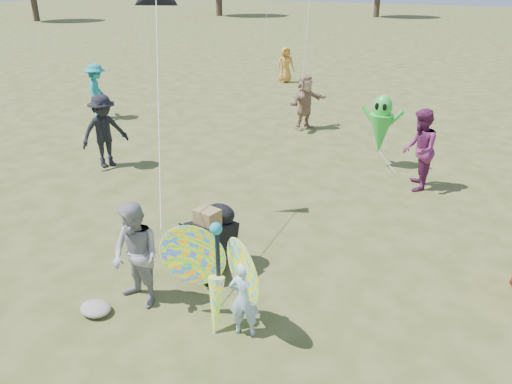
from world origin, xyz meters
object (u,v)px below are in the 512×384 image
jogging_stroller (212,235)px  alien_kite (381,127)px  child_girl (244,299)px  butterfly_kite (217,277)px  crowd_i (97,91)px  crowd_e (419,150)px  adult_man (136,256)px  crowd_b (104,131)px  crowd_g (286,65)px  crowd_d (305,102)px

jogging_stroller → alien_kite: size_ratio=0.63×
child_girl → jogging_stroller: bearing=-61.1°
butterfly_kite → crowd_i: bearing=143.5°
crowd_e → crowd_i: size_ratio=1.01×
alien_kite → jogging_stroller: bearing=-97.9°
child_girl → adult_man: bearing=-14.2°
crowd_b → crowd_i: size_ratio=1.00×
butterfly_kite → alien_kite: 6.95m
crowd_g → alien_kite: (6.59, -8.09, 0.22)m
crowd_e → adult_man: bearing=-36.0°
crowd_b → crowd_e: crowd_e is taller
crowd_b → alien_kite: crowd_b is taller
child_girl → crowd_g: 16.57m
jogging_stroller → butterfly_kite: 1.35m
crowd_b → crowd_i: bearing=70.0°
child_girl → adult_man: (-1.62, -0.17, 0.23)m
adult_man → crowd_i: size_ratio=0.88×
crowd_g → alien_kite: bearing=-93.0°
jogging_stroller → butterfly_kite: bearing=-44.8°
crowd_i → jogging_stroller: 10.12m
crowd_b → jogging_stroller: size_ratio=1.60×
jogging_stroller → alien_kite: alien_kite is taller
child_girl → crowd_b: size_ratio=0.61×
child_girl → alien_kite: size_ratio=0.61×
butterfly_kite → child_girl: bearing=3.1°
crowd_d → crowd_g: (-3.69, 6.05, -0.07)m
adult_man → crowd_i: crowd_i is taller
crowd_e → butterfly_kite: size_ratio=1.01×
adult_man → alien_kite: alien_kite is taller
alien_kite → adult_man: bearing=-99.7°
crowd_g → child_girl: bearing=-107.2°
crowd_d → butterfly_kite: 9.44m
jogging_stroller → crowd_b: bearing=159.9°
crowd_i → jogging_stroller: (8.35, -5.71, -0.26)m
child_girl → crowd_b: bearing=-51.2°
crowd_e → jogging_stroller: 5.30m
adult_man → jogging_stroller: adult_man is taller
crowd_g → butterfly_kite: (6.60, -15.04, -0.01)m
crowd_i → alien_kite: crowd_i is taller
child_girl → crowd_b: (-6.07, 3.64, 0.34)m
crowd_d → crowd_e: bearing=-109.2°
crowd_d → crowd_b: bearing=169.8°
jogging_stroller → alien_kite: 5.94m
crowd_b → crowd_d: bearing=-5.7°
crowd_g → butterfly_kite: bearing=-108.5°
crowd_d → jogging_stroller: 8.19m
child_girl → crowd_d: crowd_d is taller
adult_man → crowd_b: (-4.46, 3.81, 0.11)m
butterfly_kite → crowd_d: bearing=107.9°
crowd_d → butterfly_kite: crowd_d is taller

